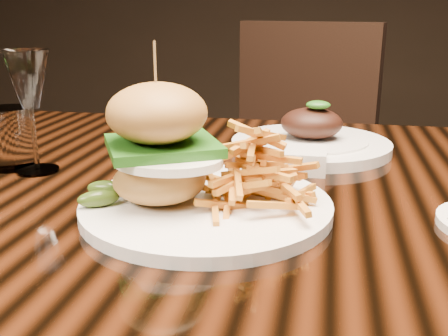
% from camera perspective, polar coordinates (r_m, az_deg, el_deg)
% --- Properties ---
extents(dining_table, '(1.60, 0.90, 0.75)m').
position_cam_1_polar(dining_table, '(0.77, 5.69, -7.36)').
color(dining_table, black).
rests_on(dining_table, ground).
extents(burger_plate, '(0.31, 0.31, 0.21)m').
position_cam_1_polar(burger_plate, '(0.63, -2.13, 0.04)').
color(burger_plate, white).
rests_on(burger_plate, dining_table).
extents(ramekin, '(0.08, 0.08, 0.03)m').
position_cam_1_polar(ramekin, '(0.81, 8.53, 0.89)').
color(ramekin, white).
rests_on(ramekin, dining_table).
extents(wine_glass, '(0.07, 0.07, 0.18)m').
position_cam_1_polar(wine_glass, '(0.83, -20.51, 8.59)').
color(wine_glass, white).
rests_on(wine_glass, dining_table).
extents(water_tumbler, '(0.07, 0.07, 0.09)m').
position_cam_1_polar(water_tumbler, '(0.88, -22.26, 3.05)').
color(water_tumbler, white).
rests_on(water_tumbler, dining_table).
extents(far_dish, '(0.28, 0.28, 0.09)m').
position_cam_1_polar(far_dish, '(0.93, 9.42, 2.95)').
color(far_dish, white).
rests_on(far_dish, dining_table).
extents(chair_far, '(0.58, 0.58, 0.95)m').
position_cam_1_polar(chair_far, '(1.65, 7.27, 1.03)').
color(chair_far, black).
rests_on(chair_far, ground).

